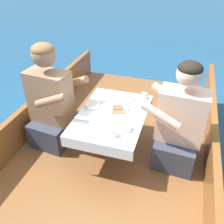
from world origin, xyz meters
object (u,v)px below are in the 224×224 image
at_px(sandwich, 118,109).
at_px(coffee_cup_port, 113,132).
at_px(person_starboard, 179,125).
at_px(person_port, 52,105).
at_px(coffee_cup_starboard, 132,97).
at_px(tin_can, 144,96).

distance_m(sandwich, coffee_cup_port, 0.34).
height_order(person_starboard, coffee_cup_port, person_starboard).
relative_size(person_port, coffee_cup_starboard, 11.41).
height_order(person_port, person_starboard, person_port).
height_order(coffee_cup_port, coffee_cup_starboard, coffee_cup_port).
bearing_deg(person_starboard, sandwich, 4.74).
height_order(coffee_cup_port, tin_can, coffee_cup_port).
bearing_deg(sandwich, coffee_cup_port, -80.26).
xyz_separation_m(person_port, sandwich, (0.64, 0.06, 0.03)).
bearing_deg(coffee_cup_port, coffee_cup_starboard, 89.27).
bearing_deg(coffee_cup_starboard, sandwich, -104.01).
bearing_deg(tin_can, coffee_cup_starboard, -149.39).
height_order(person_starboard, sandwich, person_starboard).
bearing_deg(sandwich, tin_can, 61.39).
relative_size(coffee_cup_port, coffee_cup_starboard, 1.07).
height_order(person_starboard, tin_can, person_starboard).
bearing_deg(coffee_cup_starboard, person_starboard, -27.67).
relative_size(person_starboard, coffee_cup_port, 10.19).
bearing_deg(coffee_cup_starboard, tin_can, 30.61).
relative_size(person_port, coffee_cup_port, 10.66).
xyz_separation_m(person_starboard, coffee_cup_starboard, (-0.49, 0.26, 0.06)).
xyz_separation_m(coffee_cup_port, tin_can, (0.12, 0.67, -0.01)).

